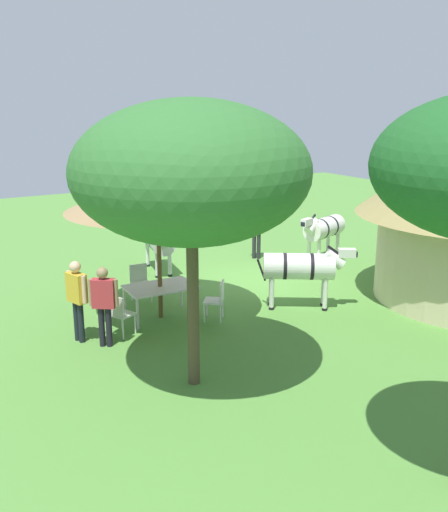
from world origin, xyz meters
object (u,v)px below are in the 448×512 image
(patio_dining_table, at_px, (160,289))
(zebra_toward_hut, at_px, (158,240))
(shade_umbrella, at_px, (157,190))
(standing_watcher, at_px, (257,227))
(zebra_by_umbrella, at_px, (301,267))
(patio_chair_west_end, at_px, (140,280))
(acacia_tree_behind_hut, at_px, (191,172))
(guest_behind_table, at_px, (77,294))
(guest_beside_umbrella, at_px, (104,299))
(patio_chair_near_hut, at_px, (119,312))
(zebra_nearest_camera, at_px, (323,229))
(patio_chair_east_end, at_px, (217,298))

(patio_dining_table, bearing_deg, zebra_toward_hut, -114.27)
(shade_umbrella, height_order, standing_watcher, shade_umbrella)
(patio_dining_table, distance_m, zebra_by_umbrella, 3.32)
(patio_chair_west_end, relative_size, standing_watcher, 0.55)
(acacia_tree_behind_hut, bearing_deg, zebra_by_umbrella, -152.78)
(guest_behind_table, distance_m, zebra_by_umbrella, 5.16)
(patio_chair_west_end, relative_size, guest_beside_umbrella, 0.55)
(patio_chair_west_end, xyz_separation_m, guest_behind_table, (2.05, 1.66, 0.50))
(patio_dining_table, height_order, acacia_tree_behind_hut, acacia_tree_behind_hut)
(patio_dining_table, distance_m, guest_behind_table, 2.06)
(patio_chair_west_end, relative_size, acacia_tree_behind_hut, 0.19)
(patio_chair_near_hut, relative_size, guest_behind_table, 0.53)
(shade_umbrella, bearing_deg, patio_chair_near_hut, 23.84)
(guest_behind_table, xyz_separation_m, zebra_by_umbrella, (-5.10, 0.77, -0.02))
(patio_dining_table, xyz_separation_m, guest_beside_umbrella, (1.62, 0.88, 0.32))
(patio_dining_table, xyz_separation_m, patio_chair_near_hut, (1.19, 0.53, -0.15))
(zebra_nearest_camera, bearing_deg, shade_umbrella, 87.38)
(patio_chair_east_end, bearing_deg, patio_chair_west_end, 63.04)
(patio_chair_east_end, height_order, standing_watcher, standing_watcher)
(patio_dining_table, relative_size, patio_chair_west_end, 1.76)
(patio_chair_near_hut, bearing_deg, zebra_toward_hut, 121.22)
(shade_umbrella, bearing_deg, guest_beside_umbrella, 28.52)
(standing_watcher, bearing_deg, shade_umbrella, 78.60)
(zebra_by_umbrella, bearing_deg, shade_umbrella, -76.20)
(patio_dining_table, xyz_separation_m, zebra_nearest_camera, (-6.37, -1.88, 0.32))
(zebra_by_umbrella, bearing_deg, standing_watcher, -167.02)
(shade_umbrella, xyz_separation_m, standing_watcher, (-4.71, -3.07, -1.92))
(guest_beside_umbrella, bearing_deg, shade_umbrella, 64.00)
(zebra_toward_hut, bearing_deg, patio_chair_east_end, 94.28)
(patio_chair_near_hut, height_order, acacia_tree_behind_hut, acacia_tree_behind_hut)
(patio_chair_west_end, relative_size, zebra_by_umbrella, 0.45)
(guest_behind_table, height_order, zebra_by_umbrella, guest_behind_table)
(patio_dining_table, bearing_deg, shade_umbrella, -153.43)
(patio_chair_near_hut, bearing_deg, patio_chair_east_end, 58.72)
(patio_chair_west_end, bearing_deg, patio_chair_near_hut, 58.24)
(patio_chair_east_end, bearing_deg, guest_beside_umbrella, 130.18)
(patio_chair_near_hut, bearing_deg, patio_dining_table, 90.00)
(guest_behind_table, bearing_deg, patio_chair_near_hut, -118.17)
(guest_beside_umbrella, bearing_deg, patio_chair_near_hut, 74.95)
(guest_beside_umbrella, height_order, zebra_by_umbrella, guest_beside_umbrella)
(standing_watcher, distance_m, zebra_nearest_camera, 2.04)
(guest_behind_table, bearing_deg, zebra_by_umbrella, -115.32)
(patio_dining_table, relative_size, zebra_toward_hut, 0.71)
(patio_dining_table, height_order, zebra_toward_hut, zebra_toward_hut)
(guest_behind_table, height_order, zebra_nearest_camera, guest_behind_table)
(shade_umbrella, xyz_separation_m, guest_behind_table, (1.99, 0.36, -1.89))
(patio_dining_table, relative_size, standing_watcher, 0.96)
(shade_umbrella, xyz_separation_m, patio_chair_near_hut, (1.19, 0.53, -2.39))
(acacia_tree_behind_hut, bearing_deg, shade_umbrella, -104.93)
(guest_beside_umbrella, relative_size, guest_behind_table, 0.97)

